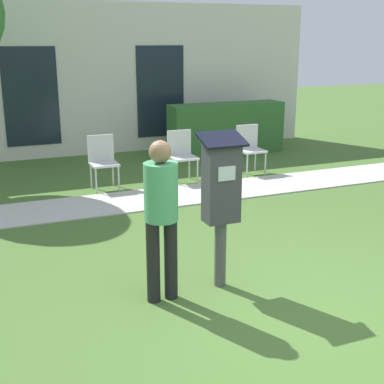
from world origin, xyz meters
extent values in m
plane|color=#476B2D|center=(0.00, 0.00, 0.00)|extent=(40.00, 40.00, 0.00)
cube|color=beige|center=(0.00, 4.01, 0.01)|extent=(12.00, 1.10, 0.02)
cube|color=silver|center=(0.00, 7.84, 1.60)|extent=(10.00, 0.24, 3.20)
cube|color=#19232D|center=(-1.40, 7.71, 1.30)|extent=(1.10, 0.02, 2.00)
cube|color=#19232D|center=(1.40, 7.71, 1.30)|extent=(1.10, 0.02, 2.00)
cylinder|color=#4C4C4C|center=(-0.38, 0.84, 0.35)|extent=(0.12, 0.12, 0.70)
cube|color=#38383D|center=(-0.38, 0.84, 1.10)|extent=(0.34, 0.22, 0.80)
cube|color=silver|center=(-0.38, 0.72, 1.22)|extent=(0.18, 0.01, 0.14)
cube|color=black|center=(-0.38, 0.84, 1.53)|extent=(0.44, 0.31, 0.12)
cylinder|color=black|center=(-1.12, 0.77, 0.41)|extent=(0.13, 0.13, 0.82)
cylinder|color=black|center=(-0.94, 0.77, 0.41)|extent=(0.13, 0.13, 0.82)
cylinder|color=#4C9E66|center=(-1.03, 0.77, 1.09)|extent=(0.32, 0.32, 0.55)
sphere|color=#8C6647|center=(-1.03, 0.77, 1.48)|extent=(0.21, 0.21, 0.21)
cylinder|color=silver|center=(-0.80, 4.67, 0.21)|extent=(0.03, 0.03, 0.42)
cylinder|color=silver|center=(-0.42, 4.67, 0.21)|extent=(0.03, 0.03, 0.42)
cylinder|color=silver|center=(-0.80, 5.05, 0.21)|extent=(0.03, 0.03, 0.42)
cylinder|color=silver|center=(-0.42, 5.05, 0.21)|extent=(0.03, 0.03, 0.42)
cube|color=silver|center=(-0.61, 4.86, 0.44)|extent=(0.44, 0.44, 0.04)
cube|color=silver|center=(-0.61, 5.06, 0.68)|extent=(0.44, 0.04, 0.44)
cylinder|color=silver|center=(0.60, 4.61, 0.21)|extent=(0.03, 0.03, 0.42)
cylinder|color=silver|center=(0.98, 4.61, 0.21)|extent=(0.03, 0.03, 0.42)
cylinder|color=silver|center=(0.60, 4.99, 0.21)|extent=(0.03, 0.03, 0.42)
cylinder|color=silver|center=(0.98, 4.99, 0.21)|extent=(0.03, 0.03, 0.42)
cube|color=silver|center=(0.79, 4.80, 0.44)|extent=(0.44, 0.44, 0.04)
cube|color=silver|center=(0.79, 5.01, 0.68)|extent=(0.44, 0.04, 0.44)
cylinder|color=silver|center=(2.00, 4.69, 0.21)|extent=(0.03, 0.03, 0.42)
cylinder|color=silver|center=(2.38, 4.69, 0.21)|extent=(0.03, 0.03, 0.42)
cylinder|color=silver|center=(2.00, 5.07, 0.21)|extent=(0.03, 0.03, 0.42)
cylinder|color=silver|center=(2.38, 5.07, 0.21)|extent=(0.03, 0.03, 0.42)
cube|color=silver|center=(2.19, 4.88, 0.44)|extent=(0.44, 0.44, 0.04)
cube|color=silver|center=(2.19, 5.08, 0.68)|extent=(0.44, 0.04, 0.44)
cube|color=#33662D|center=(2.56, 6.71, 0.55)|extent=(2.56, 0.60, 1.10)
camera|label=1|loc=(-2.58, -3.72, 2.47)|focal=50.00mm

